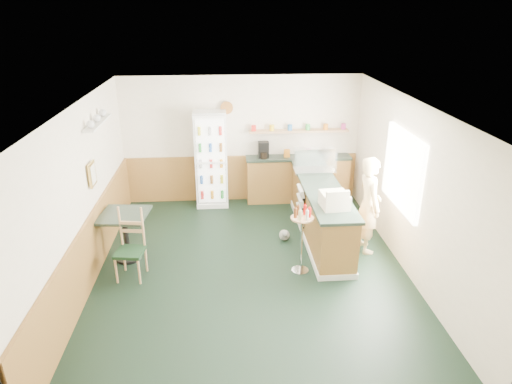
{
  "coord_description": "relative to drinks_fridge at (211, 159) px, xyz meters",
  "views": [
    {
      "loc": [
        -0.38,
        -6.38,
        4.01
      ],
      "look_at": [
        0.13,
        0.6,
        1.13
      ],
      "focal_mm": 32.0,
      "sensor_mm": 36.0,
      "label": 1
    }
  ],
  "objects": [
    {
      "name": "cash_register",
      "position": [
        2.0,
        -2.58,
        0.12
      ],
      "size": [
        0.44,
        0.46,
        0.24
      ],
      "primitive_type": "cube",
      "rotation": [
        0.0,
        0.0,
        0.08
      ],
      "color": "beige",
      "rests_on": "service_counter"
    },
    {
      "name": "back_counter",
      "position": [
        1.84,
        0.06,
        -0.47
      ],
      "size": [
        2.24,
        0.42,
        1.69
      ],
      "color": "olive",
      "rests_on": "ground"
    },
    {
      "name": "ground",
      "position": [
        0.65,
        -2.74,
        -1.01
      ],
      "size": [
        6.0,
        6.0,
        0.0
      ],
      "primitive_type": "plane",
      "color": "black",
      "rests_on": "ground"
    },
    {
      "name": "cafe_table",
      "position": [
        -1.4,
        -2.22,
        -0.42
      ],
      "size": [
        0.84,
        0.84,
        0.84
      ],
      "rotation": [
        0.0,
        0.0,
        -0.11
      ],
      "color": "black",
      "rests_on": "ground"
    },
    {
      "name": "newspaper_rack",
      "position": [
        1.65,
        -1.56,
        -0.42
      ],
      "size": [
        0.09,
        0.45,
        0.72
      ],
      "color": "black",
      "rests_on": "ground"
    },
    {
      "name": "condiment_stand",
      "position": [
        1.45,
        -2.82,
        -0.29
      ],
      "size": [
        0.36,
        0.36,
        1.12
      ],
      "rotation": [
        0.0,
        0.0,
        0.01
      ],
      "color": "silver",
      "rests_on": "ground"
    },
    {
      "name": "service_counter",
      "position": [
        2.0,
        -1.67,
        -0.55
      ],
      "size": [
        0.68,
        3.01,
        1.01
      ],
      "color": "olive",
      "rests_on": "ground"
    },
    {
      "name": "cafe_chair",
      "position": [
        -1.23,
        -2.71,
        -0.42
      ],
      "size": [
        0.48,
        0.48,
        1.13
      ],
      "rotation": [
        0.0,
        0.0,
        -0.15
      ],
      "color": "black",
      "rests_on": "ground"
    },
    {
      "name": "display_case",
      "position": [
        2.0,
        -0.92,
        0.22
      ],
      "size": [
        0.78,
        0.41,
        0.45
      ],
      "color": "silver",
      "rests_on": "service_counter"
    },
    {
      "name": "drinks_fridge",
      "position": [
        0.0,
        0.0,
        0.0
      ],
      "size": [
        0.67,
        0.55,
        2.02
      ],
      "color": "white",
      "rests_on": "ground"
    },
    {
      "name": "shopkeeper",
      "position": [
        2.7,
        -2.2,
        -0.16
      ],
      "size": [
        0.45,
        0.6,
        1.71
      ],
      "primitive_type": "imported",
      "rotation": [
        0.0,
        0.0,
        1.64
      ],
      "color": "tan",
      "rests_on": "ground"
    },
    {
      "name": "room_envelope",
      "position": [
        0.43,
        -2.01,
        0.51
      ],
      "size": [
        5.04,
        6.02,
        2.72
      ],
      "color": "silver",
      "rests_on": "ground"
    },
    {
      "name": "dog_doorstop",
      "position": [
        1.33,
        -1.77,
        -0.9
      ],
      "size": [
        0.2,
        0.25,
        0.24
      ],
      "rotation": [
        0.0,
        0.0,
        -0.43
      ],
      "color": "gray",
      "rests_on": "ground"
    }
  ]
}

